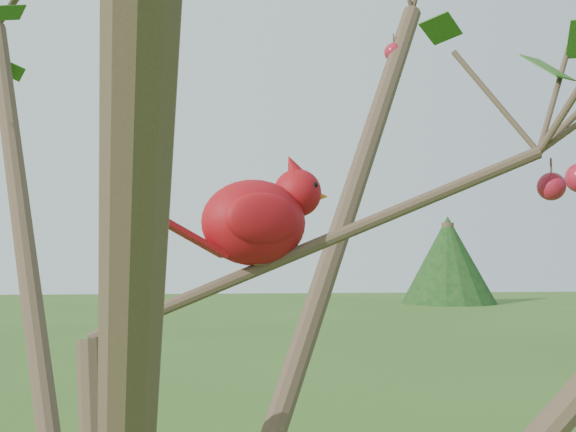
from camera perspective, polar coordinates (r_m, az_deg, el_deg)
The scene contains 3 objects.
crabapple_tree at distance 0.86m, azimuth -11.58°, elevation 1.03°, with size 2.35×2.05×2.95m.
cardinal at distance 0.97m, azimuth -2.26°, elevation -0.17°, with size 0.23×0.15×0.17m.
distant_trees at distance 27.43m, azimuth 3.60°, elevation -4.14°, with size 43.58×15.60×3.88m.
Camera 1 is at (0.11, -0.88, 2.06)m, focal length 45.00 mm.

